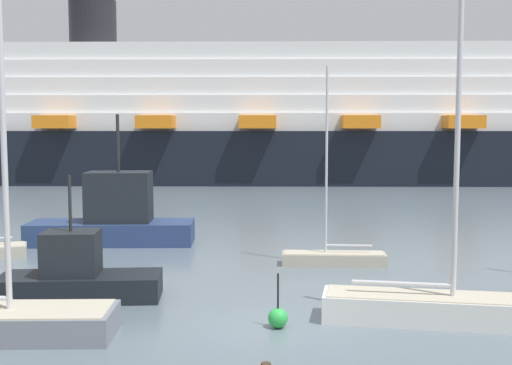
# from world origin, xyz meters

# --- Properties ---
(ground_plane) EXTENTS (600.00, 600.00, 0.00)m
(ground_plane) POSITION_xyz_m (0.00, 0.00, 0.00)
(ground_plane) COLOR slate
(sailboat_0) EXTENTS (6.98, 2.82, 9.79)m
(sailboat_0) POSITION_xyz_m (5.33, 0.41, 0.56)
(sailboat_0) COLOR white
(sailboat_0) RESTS_ON ground_plane
(sailboat_2) EXTENTS (4.56, 1.39, 8.58)m
(sailboat_2) POSITION_xyz_m (3.33, 8.55, 0.42)
(sailboat_2) COLOR #BCB29E
(sailboat_2) RESTS_ON ground_plane
(fishing_boat_0) EXTENTS (5.67, 2.24, 4.36)m
(fishing_boat_0) POSITION_xyz_m (-6.39, 3.28, 0.82)
(fishing_boat_0) COLOR black
(fishing_boat_0) RESTS_ON ground_plane
(fishing_boat_2) EXTENTS (8.37, 2.70, 6.63)m
(fishing_boat_2) POSITION_xyz_m (-7.26, 13.69, 1.32)
(fishing_boat_2) COLOR navy
(fishing_boat_2) RESTS_ON ground_plane
(channel_buoy_0) EXTENTS (0.60, 0.60, 1.67)m
(channel_buoy_0) POSITION_xyz_m (0.49, 0.03, 0.31)
(channel_buoy_0) COLOR green
(channel_buoy_0) RESTS_ON ground_plane
(cruise_ship) EXTENTS (100.02, 18.21, 19.43)m
(cruise_ship) POSITION_xyz_m (0.67, 50.43, 6.26)
(cruise_ship) COLOR black
(cruise_ship) RESTS_ON ground_plane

